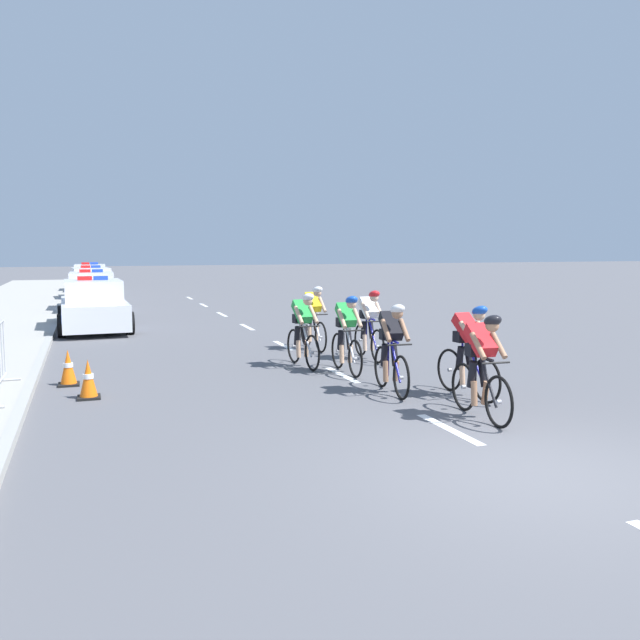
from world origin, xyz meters
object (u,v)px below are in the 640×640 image
Objects in this scene: police_car_nearest at (94,307)px; police_car_third at (91,285)px; cyclist_second at (469,350)px; traffic_cone_mid at (68,368)px; cyclist_fourth at (347,333)px; cyclist_seventh at (314,317)px; police_car_second at (92,293)px; cyclist_lead at (482,365)px; cyclist_third at (392,347)px; traffic_cone_near at (88,380)px; cyclist_sixth at (303,329)px; cyclist_fifth at (369,324)px; police_car_furthest at (90,279)px.

police_car_nearest is 11.50m from police_car_third.
cyclist_second is 6.96m from traffic_cone_mid.
cyclist_fourth is 20.63m from police_car_third.
cyclist_seventh is (-0.78, 5.56, 0.00)m from cyclist_second.
cyclist_lead is at bearing -74.63° from police_car_second.
cyclist_lead is at bearing -75.96° from cyclist_third.
traffic_cone_mid is (-0.33, 1.19, 0.00)m from traffic_cone_near.
cyclist_lead is 6.83m from cyclist_seventh.
traffic_cone_near is (-0.18, -20.76, -0.37)m from police_car_third.
cyclist_lead is at bearing -88.35° from cyclist_seventh.
cyclist_sixth is 0.39× the size of police_car_nearest.
cyclist_fourth is at bearing 113.38° from cyclist_second.
cyclist_third is at bearing -74.48° from police_car_second.
cyclist_third is 17.24m from police_car_second.
cyclist_third is at bearing -14.94° from traffic_cone_near.
police_car_nearest is at bearing -89.99° from police_car_second.
cyclist_fifth is 2.69× the size of traffic_cone_mid.
cyclist_fifth reaches higher than traffic_cone_near.
cyclist_second is at bearing -63.83° from cyclist_sixth.
cyclist_fourth is 3.00m from cyclist_seventh.
police_car_nearest is (-4.57, 8.62, -0.11)m from cyclist_fourth.
police_car_furthest is (-5.60, 24.74, -0.11)m from cyclist_fifth.
cyclist_second is 3.84m from cyclist_fifth.
cyclist_lead is at bearing -38.12° from traffic_cone_mid.
police_car_third is at bearing 106.52° from cyclist_fifth.
cyclist_third is 0.39× the size of police_car_second.
cyclist_sixth is (-0.60, 0.90, 0.00)m from cyclist_fourth.
traffic_cone_near is at bearing 165.06° from cyclist_third.
cyclist_second is 0.38× the size of police_car_third.
traffic_cone_mid is at bearing -91.16° from police_car_furthest.
cyclist_second is 2.80m from cyclist_fourth.
cyclist_sixth is at bearing 102.88° from cyclist_third.
police_car_second reaches higher than cyclist_fourth.
police_car_nearest is at bearing 117.91° from cyclist_fourth.
cyclist_fourth is 9.76m from police_car_nearest.
police_car_third is 5.88m from police_car_furthest.
cyclist_lead is at bearing -80.31° from police_car_furthest.
cyclist_third is 5.71m from traffic_cone_mid.
police_car_nearest is (-4.90, 5.64, -0.11)m from cyclist_seventh.
cyclist_second is at bearing -63.10° from police_car_nearest.
police_car_second reaches higher than cyclist_seventh.
police_car_third reaches higher than cyclist_sixth.
cyclist_lead is 4.89m from cyclist_sixth.
police_car_third is (-5.68, 22.70, -0.11)m from cyclist_second.
police_car_second is at bearing 89.32° from traffic_cone_near.
police_car_third is at bearing -89.98° from police_car_furthest.
cyclist_seventh is 2.69× the size of traffic_cone_near.
police_car_third reaches higher than traffic_cone_mid.
police_car_furthest is (-4.57, 26.00, -0.11)m from cyclist_fourth.
cyclist_lead is at bearing -31.34° from traffic_cone_near.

